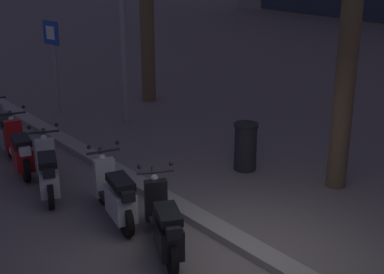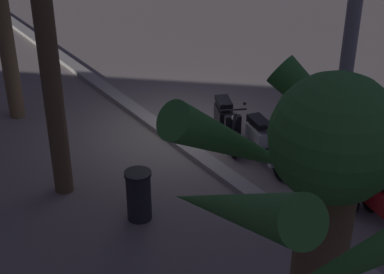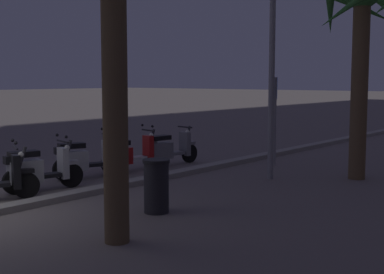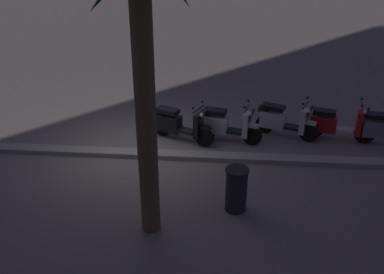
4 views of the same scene
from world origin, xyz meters
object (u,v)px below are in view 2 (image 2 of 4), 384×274
palm_tree_mid_walkway (320,249)px  street_lamp (354,9)px  scooter_silver_last_in_row (334,168)px  scooter_black_second_in_line (226,121)px  litter_bin (139,195)px  scooter_silver_gap_after_mid (264,142)px

palm_tree_mid_walkway → street_lamp: (1.31, -1.60, 1.16)m
scooter_silver_last_in_row → scooter_black_second_in_line: 2.85m
scooter_silver_last_in_row → palm_tree_mid_walkway: bearing=129.4°
litter_bin → street_lamp: 5.85m
scooter_silver_last_in_row → scooter_black_second_in_line: bearing=9.2°
scooter_black_second_in_line → litter_bin: bearing=116.4°
scooter_silver_last_in_row → scooter_black_second_in_line: (2.81, 0.46, -0.01)m
palm_tree_mid_walkway → street_lamp: size_ratio=0.61×
scooter_silver_last_in_row → palm_tree_mid_walkway: palm_tree_mid_walkway is taller
scooter_black_second_in_line → litter_bin: size_ratio=1.79×
palm_tree_mid_walkway → street_lamp: street_lamp is taller
scooter_black_second_in_line → scooter_silver_gap_after_mid: bearing=-178.4°
scooter_black_second_in_line → street_lamp: (-5.62, 2.95, 4.22)m
scooter_silver_gap_after_mid → scooter_black_second_in_line: size_ratio=1.01×
scooter_silver_last_in_row → scooter_silver_gap_after_mid: bearing=15.1°
scooter_black_second_in_line → scooter_silver_last_in_row: bearing=-170.8°
scooter_silver_last_in_row → scooter_silver_gap_after_mid: (1.56, 0.42, 0.00)m
litter_bin → scooter_black_second_in_line: bearing=-63.6°
scooter_black_second_in_line → litter_bin: 3.47m
scooter_black_second_in_line → palm_tree_mid_walkway: bearing=146.7°
scooter_silver_last_in_row → street_lamp: bearing=129.5°
street_lamp → litter_bin: bearing=2.2°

